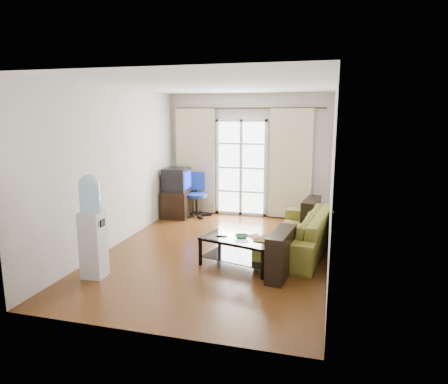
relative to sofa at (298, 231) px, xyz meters
The scene contains 20 objects.
floor 1.42m from the sofa, 161.44° to the right, with size 5.20×5.20×0.00m, color brown.
ceiling 2.74m from the sofa, 161.44° to the right, with size 5.20×5.20×0.00m, color white.
wall_back 2.72m from the sofa, 121.17° to the left, with size 3.60×0.02×2.70m, color silver.
wall_front 3.46m from the sofa, 113.28° to the right, with size 3.60×0.02×2.70m, color silver.
wall_left 3.30m from the sofa, behind, with size 0.02×5.20×2.70m, color silver.
wall_right 1.21m from the sofa, 41.70° to the right, with size 0.02×5.20×2.70m, color silver.
french_door 2.67m from the sofa, 124.69° to the left, with size 1.16×0.06×2.15m.
curtain_rod 3.19m from the sofa, 122.39° to the left, with size 0.04×0.04×3.30m, color #4C3F2D.
curtain_left 3.35m from the sofa, 140.85° to the left, with size 0.90×0.07×2.35m, color beige.
curtain_right 2.25m from the sofa, 99.93° to the left, with size 0.90×0.07×2.35m, color beige.
radiator 2.12m from the sofa, 103.83° to the left, with size 0.64×0.12×0.64m, color gray.
sofa is the anchor object (origin of this frame).
coffee_table 1.23m from the sofa, 130.65° to the right, with size 1.22×0.90×0.44m.
bowl 1.24m from the sofa, 128.27° to the right, with size 0.24×0.24×0.05m, color green.
book 1.12m from the sofa, 125.06° to the right, with size 0.27×0.28×0.02m, color maroon.
remote 1.44m from the sofa, 138.21° to the right, with size 0.16×0.05×0.02m, color black.
tv_stand 3.24m from the sofa, 149.80° to the left, with size 0.54×0.82×0.60m, color black.
crt_tv 3.25m from the sofa, 151.01° to the left, with size 0.56×0.55×0.50m.
task_chair 2.95m from the sofa, 144.04° to the left, with size 0.85×0.85×0.97m.
water_cooler 3.30m from the sofa, 145.34° to the right, with size 0.33×0.32×1.47m.
Camera 1 is at (1.76, -6.09, 2.28)m, focal length 32.00 mm.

